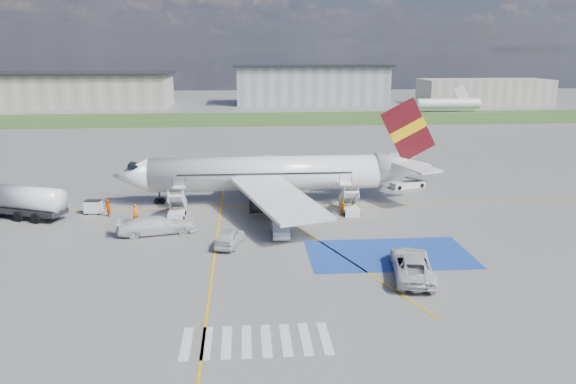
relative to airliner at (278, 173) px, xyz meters
name	(u,v)px	position (x,y,z in m)	size (l,w,h in m)	color
ground	(271,242)	(-1.51, -14.00, -3.39)	(400.00, 400.00, 0.00)	#60605E
grass_strip	(252,119)	(-1.51, 81.00, -3.39)	(400.00, 30.00, 0.01)	#2D4C1E
taxiway_line_main	(266,207)	(-1.51, -2.00, -3.39)	(120.00, 0.20, 0.01)	gold
taxiway_line_cross	(210,288)	(-6.51, -24.00, -3.39)	(0.20, 60.00, 0.01)	gold
taxiway_line_diag	(266,207)	(-1.51, -2.00, -3.39)	(0.20, 60.00, 0.01)	gold
staging_box	(389,254)	(8.49, -18.00, -3.39)	(14.00, 8.00, 0.01)	#183B95
crosswalk	(256,341)	(-3.31, -32.00, -3.39)	(9.00, 4.00, 0.01)	silver
terminal_west	(70,91)	(-56.51, 116.00, 1.61)	(60.00, 22.00, 10.00)	gray
terminal_centre	(311,85)	(18.49, 121.00, 2.61)	(48.00, 18.00, 12.00)	gray
terminal_east	(484,92)	(73.49, 114.00, 0.61)	(40.00, 16.00, 8.00)	gray
airliner	(278,173)	(0.00, 0.00, 0.00)	(36.81, 32.95, 11.92)	silver
airstairs_fwd	(177,211)	(-11.01, -5.30, -2.77)	(1.90, 5.20, 3.60)	silver
airstairs_aft	(350,207)	(7.49, -5.30, -2.77)	(1.90, 5.20, 3.60)	silver
fuel_tanker	(21,204)	(-27.20, -4.24, -1.95)	(10.29, 6.30, 3.44)	black
gpu_cart	(93,208)	(-20.07, -3.30, -2.72)	(1.87, 1.29, 1.49)	silver
belt_loader	(408,185)	(17.05, 5.56, -3.03)	(4.99, 2.89, 1.44)	silver
car_silver_a	(230,237)	(-5.26, -14.74, -2.59)	(1.88, 4.68, 1.60)	silver
car_silver_b	(280,228)	(-0.52, -12.32, -2.65)	(1.58, 4.54, 1.49)	silver
van_white_a	(412,261)	(9.06, -22.69, -2.20)	(2.92, 6.33, 2.38)	silver
van_white_b	(156,223)	(-12.30, -10.71, -2.30)	(2.28, 5.60, 2.19)	silver
crew_fwd	(136,213)	(-14.96, -6.85, -2.44)	(0.69, 0.46, 1.90)	orange
crew_nose	(108,208)	(-18.24, -4.61, -2.44)	(0.93, 0.72, 1.91)	orange
crew_aft	(343,207)	(6.56, -5.83, -2.53)	(1.02, 0.42, 1.73)	orange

